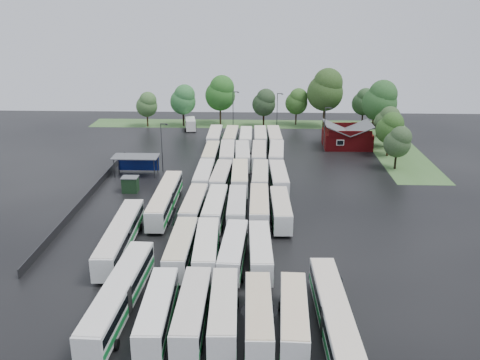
{
  "coord_description": "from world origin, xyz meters",
  "views": [
    {
      "loc": [
        5.0,
        -70.14,
        30.16
      ],
      "look_at": [
        2.0,
        12.0,
        2.5
      ],
      "focal_mm": 40.0,
      "sensor_mm": 36.0,
      "label": 1
    }
  ],
  "objects_px": {
    "brick_building": "(347,139)",
    "minibus": "(190,124)",
    "artic_bus_west_a": "(119,295)",
    "artic_bus_east": "(334,317)"
  },
  "relations": [
    {
      "from": "brick_building",
      "to": "minibus",
      "type": "height_order",
      "value": "brick_building"
    },
    {
      "from": "artic_bus_west_a",
      "to": "minibus",
      "type": "xyz_separation_m",
      "value": [
        -2.93,
        81.09,
        -0.45
      ]
    },
    {
      "from": "brick_building",
      "to": "minibus",
      "type": "bearing_deg",
      "value": 157.19
    },
    {
      "from": "artic_bus_east",
      "to": "minibus",
      "type": "relative_size",
      "value": 2.86
    },
    {
      "from": "minibus",
      "to": "brick_building",
      "type": "bearing_deg",
      "value": -32.66
    },
    {
      "from": "artic_bus_west_a",
      "to": "artic_bus_east",
      "type": "height_order",
      "value": "artic_bus_west_a"
    },
    {
      "from": "artic_bus_west_a",
      "to": "artic_bus_east",
      "type": "bearing_deg",
      "value": -5.9
    },
    {
      "from": "artic_bus_east",
      "to": "minibus",
      "type": "bearing_deg",
      "value": 104.57
    },
    {
      "from": "artic_bus_east",
      "to": "brick_building",
      "type": "bearing_deg",
      "value": 78.94
    },
    {
      "from": "brick_building",
      "to": "artic_bus_west_a",
      "type": "distance_m",
      "value": 73.77
    }
  ]
}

